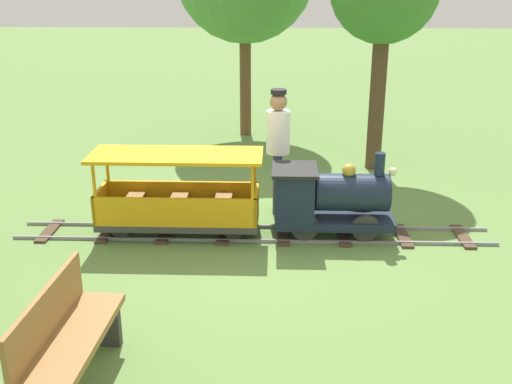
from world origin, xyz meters
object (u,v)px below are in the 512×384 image
(locomotive, at_px, (328,198))
(conductor_person, at_px, (278,141))
(passenger_car, at_px, (178,201))
(park_bench, at_px, (67,340))

(locomotive, xyz_separation_m, conductor_person, (-0.80, -0.59, 0.47))
(passenger_car, xyz_separation_m, park_bench, (2.90, -0.38, -0.01))
(conductor_person, height_order, park_bench, conductor_person)
(passenger_car, distance_m, park_bench, 2.92)
(conductor_person, distance_m, park_bench, 4.05)
(passenger_car, relative_size, park_bench, 1.52)
(conductor_person, bearing_deg, passenger_car, -55.86)
(park_bench, bearing_deg, conductor_person, 157.18)
(locomotive, height_order, passenger_car, locomotive)
(passenger_car, relative_size, conductor_person, 1.23)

